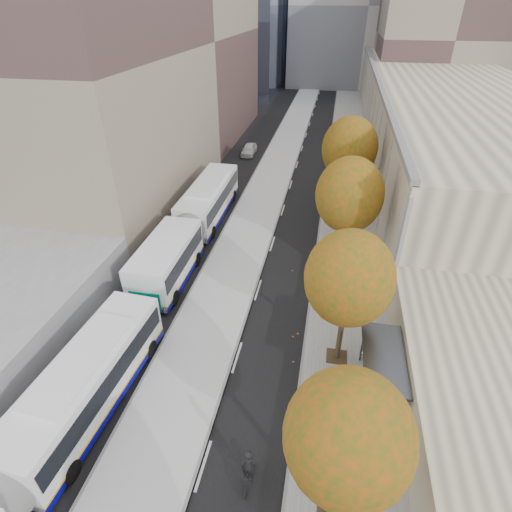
% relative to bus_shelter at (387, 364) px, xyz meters
% --- Properties ---
extents(bus_platform, '(4.25, 150.00, 0.15)m').
position_rel_bus_shelter_xyz_m(bus_platform, '(-9.56, 24.04, -2.11)').
color(bus_platform, silver).
rests_on(bus_platform, ground).
extents(sidewalk, '(4.75, 150.00, 0.08)m').
position_rel_bus_shelter_xyz_m(sidewalk, '(-1.56, 24.04, -2.15)').
color(sidewalk, gray).
rests_on(sidewalk, ground).
extents(building_tan, '(18.00, 92.00, 8.00)m').
position_rel_bus_shelter_xyz_m(building_tan, '(9.81, 53.04, 1.81)').
color(building_tan, gray).
rests_on(building_tan, ground).
extents(building_midrise, '(24.00, 46.00, 25.00)m').
position_rel_bus_shelter_xyz_m(building_midrise, '(-28.19, 30.04, 10.31)').
color(building_midrise, gray).
rests_on(building_midrise, ground).
extents(building_far_block, '(30.00, 18.00, 30.00)m').
position_rel_bus_shelter_xyz_m(building_far_block, '(0.31, 85.04, 12.81)').
color(building_far_block, '#9D968F').
rests_on(building_far_block, ground).
extents(bus_shelter, '(1.90, 4.40, 2.53)m').
position_rel_bus_shelter_xyz_m(bus_shelter, '(0.00, 0.00, 0.00)').
color(bus_shelter, '#383A3F').
rests_on(bus_shelter, sidewalk).
extents(tree_b, '(4.00, 4.00, 6.97)m').
position_rel_bus_shelter_xyz_m(tree_b, '(-2.09, -5.96, 2.85)').
color(tree_b, black).
rests_on(tree_b, sidewalk).
extents(tree_c, '(4.20, 4.20, 7.28)m').
position_rel_bus_shelter_xyz_m(tree_c, '(-2.09, 2.04, 3.06)').
color(tree_c, black).
rests_on(tree_c, sidewalk).
extents(tree_d, '(4.40, 4.40, 7.60)m').
position_rel_bus_shelter_xyz_m(tree_d, '(-2.09, 11.04, 3.28)').
color(tree_d, black).
rests_on(tree_d, sidewalk).
extents(tree_e, '(4.60, 4.60, 7.92)m').
position_rel_bus_shelter_xyz_m(tree_e, '(-2.09, 20.04, 3.50)').
color(tree_e, black).
rests_on(tree_e, sidewalk).
extents(bus_near, '(3.52, 17.53, 2.90)m').
position_rel_bus_shelter_xyz_m(bus_near, '(-13.47, -6.99, -0.60)').
color(bus_near, white).
rests_on(bus_near, ground).
extents(bus_far, '(2.73, 18.30, 3.05)m').
position_rel_bus_shelter_xyz_m(bus_far, '(-13.43, 12.43, -0.52)').
color(bus_far, white).
rests_on(bus_far, ground).
extents(cyclist, '(0.62, 1.65, 2.10)m').
position_rel_bus_shelter_xyz_m(cyclist, '(-5.35, -5.27, -1.41)').
color(cyclist, black).
rests_on(cyclist, ground).
extents(distant_car, '(1.53, 3.77, 1.28)m').
position_rel_bus_shelter_xyz_m(distant_car, '(-13.51, 33.43, -1.55)').
color(distant_car, silver).
rests_on(distant_car, ground).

